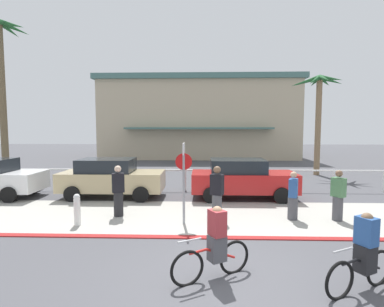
# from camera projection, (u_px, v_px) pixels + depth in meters

# --- Properties ---
(ground_plane) EXTENTS (80.00, 80.00, 0.00)m
(ground_plane) POSITION_uv_depth(u_px,v_px,m) (209.00, 185.00, 16.06)
(ground_plane) COLOR #4C4C51
(sidewalk_strip) EXTENTS (44.00, 4.00, 0.02)m
(sidewalk_strip) POSITION_uv_depth(u_px,v_px,m) (213.00, 216.00, 10.28)
(sidewalk_strip) COLOR #ADAAA0
(sidewalk_strip) RESTS_ON ground
(curb_paint) EXTENTS (44.00, 0.24, 0.03)m
(curb_paint) POSITION_uv_depth(u_px,v_px,m) (215.00, 237.00, 8.29)
(curb_paint) COLOR maroon
(curb_paint) RESTS_ON ground
(building_backdrop) EXTENTS (19.75, 12.17, 8.03)m
(building_backdrop) POSITION_uv_depth(u_px,v_px,m) (199.00, 119.00, 33.04)
(building_backdrop) COLOR #BCAD8E
(building_backdrop) RESTS_ON ground
(rail_fence) EXTENTS (25.90, 0.08, 1.04)m
(rail_fence) POSITION_uv_depth(u_px,v_px,m) (210.00, 173.00, 14.49)
(rail_fence) COLOR white
(rail_fence) RESTS_ON ground
(stop_sign_bike_lane) EXTENTS (0.52, 0.56, 2.56)m
(stop_sign_bike_lane) POSITION_uv_depth(u_px,v_px,m) (184.00, 171.00, 9.37)
(stop_sign_bike_lane) COLOR gray
(stop_sign_bike_lane) RESTS_ON ground
(bollard_1) EXTENTS (0.20, 0.20, 1.00)m
(bollard_1) POSITION_uv_depth(u_px,v_px,m) (77.00, 209.00, 9.30)
(bollard_1) COLOR white
(bollard_1) RESTS_ON ground
(palm_tree_1) EXTENTS (2.95, 2.98, 8.74)m
(palm_tree_1) POSITION_uv_depth(u_px,v_px,m) (0.00, 61.00, 15.95)
(palm_tree_1) COLOR brown
(palm_tree_1) RESTS_ON ground
(palm_tree_2) EXTENTS (3.28, 3.09, 6.37)m
(palm_tree_2) POSITION_uv_depth(u_px,v_px,m) (318.00, 98.00, 19.11)
(palm_tree_2) COLOR #846B4C
(palm_tree_2) RESTS_ON ground
(car_tan_1) EXTENTS (4.40, 2.02, 1.69)m
(car_tan_1) POSITION_uv_depth(u_px,v_px,m) (111.00, 178.00, 13.10)
(car_tan_1) COLOR tan
(car_tan_1) RESTS_ON ground
(car_red_2) EXTENTS (4.40, 2.02, 1.69)m
(car_red_2) POSITION_uv_depth(u_px,v_px,m) (242.00, 178.00, 12.89)
(car_red_2) COLOR red
(car_red_2) RESTS_ON ground
(cyclist_red_0) EXTENTS (1.61, 0.95, 1.50)m
(cyclist_red_0) POSITION_uv_depth(u_px,v_px,m) (215.00, 244.00, 6.03)
(cyclist_red_0) COLOR black
(cyclist_red_0) RESTS_ON ground
(cyclist_black_1) EXTENTS (1.64, 0.90, 1.50)m
(cyclist_black_1) POSITION_uv_depth(u_px,v_px,m) (364.00, 254.00, 5.56)
(cyclist_black_1) COLOR black
(cyclist_black_1) RESTS_ON ground
(pedestrian_0) EXTENTS (0.47, 0.43, 1.80)m
(pedestrian_0) POSITION_uv_depth(u_px,v_px,m) (217.00, 195.00, 9.75)
(pedestrian_0) COLOR #4C4C51
(pedestrian_0) RESTS_ON ground
(pedestrian_1) EXTENTS (0.42, 0.47, 1.61)m
(pedestrian_1) POSITION_uv_depth(u_px,v_px,m) (293.00, 198.00, 9.86)
(pedestrian_1) COLOR #4C4C51
(pedestrian_1) RESTS_ON ground
(pedestrian_2) EXTENTS (0.47, 0.41, 1.75)m
(pedestrian_2) POSITION_uv_depth(u_px,v_px,m) (118.00, 193.00, 10.25)
(pedestrian_2) COLOR #232326
(pedestrian_2) RESTS_ON ground
(pedestrian_3) EXTENTS (0.44, 0.48, 1.67)m
(pedestrian_3) POSITION_uv_depth(u_px,v_px,m) (338.00, 198.00, 9.76)
(pedestrian_3) COLOR #4C4C51
(pedestrian_3) RESTS_ON ground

